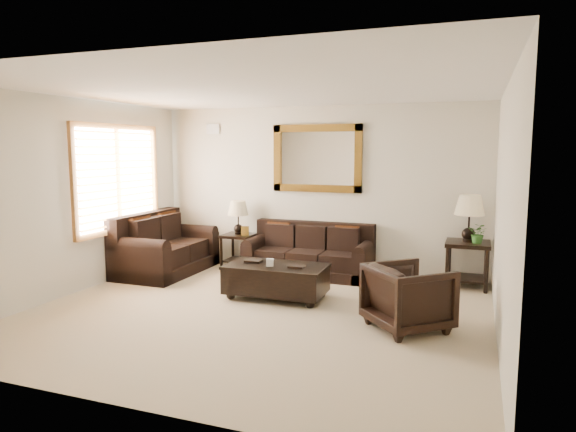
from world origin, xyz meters
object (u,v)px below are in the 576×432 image
at_px(loveseat, 163,251).
at_px(armchair, 408,294).
at_px(sofa, 309,256).
at_px(end_table_right, 469,227).
at_px(coffee_table, 276,277).
at_px(end_table_left, 238,224).

xyz_separation_m(loveseat, armchair, (4.10, -1.36, 0.05)).
relative_size(sofa, end_table_right, 1.48).
relative_size(loveseat, armchair, 2.13).
xyz_separation_m(end_table_right, armchair, (-0.58, -2.10, -0.48)).
height_order(sofa, end_table_right, end_table_right).
bearing_deg(coffee_table, armchair, -19.98).
relative_size(loveseat, end_table_left, 1.52).
bearing_deg(end_table_right, loveseat, -171.06).
bearing_deg(coffee_table, end_table_left, 128.93).
distance_m(end_table_right, coffee_table, 2.88).
xyz_separation_m(sofa, end_table_right, (2.39, 0.05, 0.59)).
distance_m(sofa, coffee_table, 1.44).
distance_m(loveseat, armchair, 4.32).
bearing_deg(armchair, end_table_left, 13.63).
xyz_separation_m(end_table_left, armchair, (3.12, -2.15, -0.33)).
bearing_deg(loveseat, coffee_table, -108.13).
xyz_separation_m(sofa, loveseat, (-2.29, -0.69, 0.06)).
bearing_deg(end_table_left, armchair, -34.58).
bearing_deg(armchair, loveseat, 29.84).
distance_m(sofa, end_table_left, 1.38).
height_order(end_table_left, armchair, end_table_left).
relative_size(sofa, end_table_left, 1.76).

